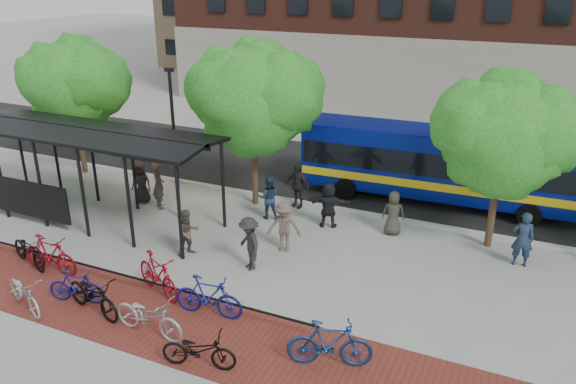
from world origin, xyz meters
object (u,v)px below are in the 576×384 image
at_px(bus, 440,161).
at_px(pedestrian_4, 298,186).
at_px(bike_4, 93,295).
at_px(pedestrian_3, 284,227).
at_px(tree_a, 75,81).
at_px(bike_5, 158,275).
at_px(bus_shelter, 81,141).
at_px(bike_3, 76,287).
at_px(pedestrian_0, 141,183).
at_px(pedestrian_1, 158,185).
at_px(pedestrian_9, 249,244).
at_px(pedestrian_5, 329,205).
at_px(pedestrian_8, 188,233).
at_px(pedestrian_7, 523,239).
at_px(tree_b, 256,94).
at_px(bike_1, 50,255).
at_px(bike_11, 330,344).
at_px(bike_2, 25,293).
at_px(pedestrian_2, 269,198).
at_px(pedestrian_6, 393,213).
at_px(bike_7, 209,297).
at_px(tree_c, 507,132).
at_px(lamp_post_left, 173,125).
at_px(bike_6, 149,316).
at_px(bike_0, 29,250).
at_px(bike_8, 199,350).

distance_m(bus, pedestrian_4, 5.77).
relative_size(bike_4, pedestrian_3, 1.22).
relative_size(tree_a, bike_5, 2.94).
height_order(bus_shelter, bike_3, bus_shelter).
height_order(tree_a, pedestrian_0, tree_a).
bearing_deg(pedestrian_1, pedestrian_9, -172.81).
height_order(bus, pedestrian_1, bus).
xyz_separation_m(pedestrian_5, pedestrian_8, (-3.43, -3.96, -0.06)).
bearing_deg(pedestrian_7, pedestrian_4, -18.33).
xyz_separation_m(tree_b, bike_1, (-3.31, -7.64, -3.84)).
bearing_deg(bus, pedestrian_3, -122.53).
relative_size(tree_b, bike_11, 3.14).
relative_size(tree_a, bike_1, 3.00).
xyz_separation_m(bike_2, bike_4, (1.88, 0.63, 0.05)).
distance_m(bike_11, pedestrian_9, 5.17).
height_order(bike_3, bike_11, bike_11).
bearing_deg(pedestrian_0, pedestrian_2, -4.74).
bearing_deg(pedestrian_0, bike_5, -60.67).
relative_size(bike_11, pedestrian_6, 1.27).
relative_size(tree_a, pedestrian_1, 3.24).
relative_size(pedestrian_3, pedestrian_5, 1.03).
relative_size(bus, bike_7, 5.56).
xyz_separation_m(pedestrian_4, pedestrian_8, (-1.66, -5.18, -0.10)).
relative_size(tree_c, lamp_post_left, 1.16).
bearing_deg(pedestrian_9, tree_b, 153.60).
distance_m(bike_7, pedestrian_7, 9.99).
height_order(bike_6, pedestrian_9, pedestrian_9).
height_order(bike_0, bike_6, bike_6).
relative_size(tree_a, pedestrian_0, 3.73).
bearing_deg(pedestrian_0, bike_8, -57.36).
relative_size(pedestrian_4, pedestrian_9, 1.02).
height_order(pedestrian_0, pedestrian_6, pedestrian_0).
xyz_separation_m(bike_5, pedestrian_5, (2.86, 6.37, 0.23)).
bearing_deg(pedestrian_4, bus, 40.86).
xyz_separation_m(lamp_post_left, bike_11, (10.25, -8.44, -2.13)).
distance_m(bus_shelter, pedestrian_1, 3.31).
height_order(bus, pedestrian_6, bus).
relative_size(bike_11, pedestrian_7, 1.11).
xyz_separation_m(tree_a, pedestrian_2, (10.04, -1.12, -3.41)).
bearing_deg(pedestrian_1, bike_2, 131.46).
height_order(bike_3, pedestrian_9, pedestrian_9).
xyz_separation_m(pedestrian_0, pedestrian_3, (7.03, -1.47, 0.06)).
bearing_deg(bike_2, pedestrian_9, -24.21).
bearing_deg(bike_0, pedestrian_0, 18.47).
xyz_separation_m(tree_a, bike_1, (5.70, -7.64, -3.62)).
xyz_separation_m(bike_0, pedestrian_1, (0.94, 5.56, 0.43)).
distance_m(tree_b, bike_8, 10.86).
height_order(bike_0, pedestrian_7, pedestrian_7).
bearing_deg(pedestrian_3, pedestrian_5, 59.97).
bearing_deg(pedestrian_7, bike_0, 15.65).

